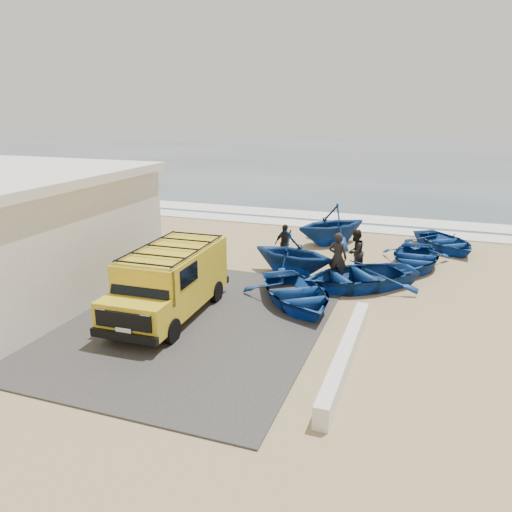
% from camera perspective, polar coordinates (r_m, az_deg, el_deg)
% --- Properties ---
extents(ground, '(160.00, 160.00, 0.00)m').
position_cam_1_polar(ground, '(17.35, -4.57, -4.93)').
color(ground, tan).
extents(slab, '(12.00, 10.00, 0.05)m').
position_cam_1_polar(slab, '(16.64, -13.76, -6.27)').
color(slab, '#3F3C39').
rests_on(slab, ground).
extents(ocean, '(180.00, 88.00, 0.01)m').
position_cam_1_polar(ocean, '(71.27, 14.49, 11.15)').
color(ocean, '#385166').
rests_on(ocean, ground).
extents(surf_line, '(180.00, 1.60, 0.06)m').
position_cam_1_polar(surf_line, '(28.22, 5.43, 3.68)').
color(surf_line, white).
rests_on(surf_line, ground).
extents(surf_wash, '(180.00, 2.20, 0.04)m').
position_cam_1_polar(surf_wash, '(30.60, 6.61, 4.65)').
color(surf_wash, white).
rests_on(surf_wash, ground).
extents(parapet, '(0.35, 6.00, 0.55)m').
position_cam_1_polar(parapet, '(13.29, 10.24, -10.99)').
color(parapet, silver).
rests_on(parapet, ground).
extents(van, '(2.20, 5.20, 2.20)m').
position_cam_1_polar(van, '(15.85, -9.79, -2.69)').
color(van, gold).
rests_on(van, ground).
extents(boat_near_left, '(4.82, 5.11, 0.86)m').
position_cam_1_polar(boat_near_left, '(16.71, 4.58, -4.21)').
color(boat_near_left, navy).
rests_on(boat_near_left, ground).
extents(boat_near_right, '(5.43, 5.25, 0.92)m').
position_cam_1_polar(boat_near_right, '(18.58, 11.65, -2.23)').
color(boat_near_right, navy).
rests_on(boat_near_right, ground).
extents(boat_mid_left, '(3.96, 3.62, 1.78)m').
position_cam_1_polar(boat_mid_left, '(19.54, 4.22, 0.35)').
color(boat_mid_left, navy).
rests_on(boat_mid_left, ground).
extents(boat_mid_right, '(2.88, 3.99, 0.82)m').
position_cam_1_polar(boat_mid_right, '(21.62, 17.73, -0.12)').
color(boat_mid_right, navy).
rests_on(boat_mid_right, ground).
extents(boat_far_left, '(4.85, 4.88, 1.95)m').
position_cam_1_polar(boat_far_left, '(24.17, 8.66, 3.62)').
color(boat_far_left, navy).
rests_on(boat_far_left, ground).
extents(boat_far_right, '(4.35, 4.66, 0.79)m').
position_cam_1_polar(boat_far_right, '(24.57, 20.75, 1.53)').
color(boat_far_right, navy).
rests_on(boat_far_right, ground).
extents(fisherman_front, '(0.72, 0.49, 1.92)m').
position_cam_1_polar(fisherman_front, '(18.91, 9.31, -0.17)').
color(fisherman_front, black).
rests_on(fisherman_front, ground).
extents(fisherman_middle, '(0.94, 1.05, 1.79)m').
position_cam_1_polar(fisherman_middle, '(19.99, 11.26, 0.47)').
color(fisherman_middle, black).
rests_on(fisherman_middle, ground).
extents(fisherman_back, '(0.90, 0.97, 1.60)m').
position_cam_1_polar(fisherman_back, '(21.35, 3.27, 1.55)').
color(fisherman_back, black).
rests_on(fisherman_back, ground).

